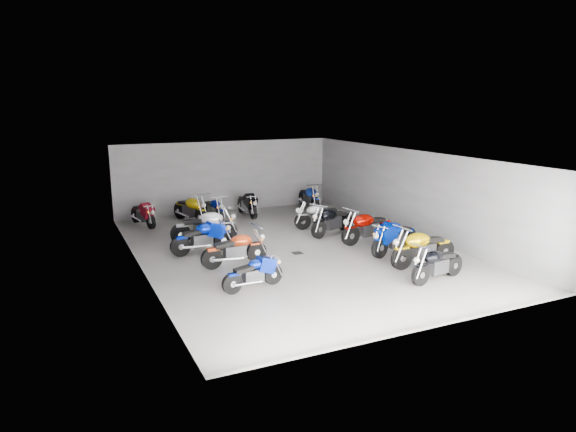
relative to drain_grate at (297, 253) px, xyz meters
name	(u,v)px	position (x,y,z in m)	size (l,w,h in m)	color
ground	(291,249)	(0.00, 0.50, -0.01)	(14.00, 14.00, 0.00)	#9D9A95
wall_back	(226,177)	(0.00, 7.50, 1.59)	(10.00, 0.10, 3.20)	gray
wall_left	(138,217)	(-5.00, 0.50, 1.59)	(0.10, 14.00, 3.20)	gray
wall_right	(411,193)	(5.00, 0.50, 1.59)	(0.10, 14.00, 3.20)	gray
ceiling	(291,155)	(0.00, 0.50, 3.21)	(10.00, 14.00, 0.04)	black
drain_grate	(297,253)	(0.00, 0.00, 0.00)	(0.32, 0.32, 0.01)	black
motorcycle_left_b	(254,273)	(-2.52, -2.50, 0.44)	(1.83, 0.48, 0.81)	black
motorcycle_left_d	(235,249)	(-2.30, -0.37, 0.51)	(2.15, 0.46, 0.94)	black
motorcycle_left_e	(203,238)	(-2.84, 1.38, 0.52)	(2.18, 0.50, 0.96)	black
motorcycle_left_f	(205,227)	(-2.41, 2.60, 0.57)	(2.39, 0.57, 1.05)	black
motorcycle_right_a	(437,264)	(2.38, -4.07, 0.49)	(2.05, 0.56, 0.91)	black
motorcycle_right_b	(423,248)	(2.88, -2.83, 0.56)	(2.38, 0.47, 1.04)	black
motorcycle_right_c	(394,237)	(2.90, -1.38, 0.55)	(2.25, 0.84, 1.01)	black
motorcycle_right_d	(368,227)	(2.87, 0.14, 0.56)	(2.36, 0.55, 1.04)	black
motorcycle_right_e	(332,221)	(2.25, 1.63, 0.54)	(2.19, 0.92, 1.00)	black
motorcycle_right_f	(320,216)	(2.31, 2.70, 0.51)	(2.14, 0.57, 0.95)	black
motorcycle_back_a	(143,214)	(-3.99, 6.10, 0.49)	(0.67, 2.05, 0.92)	black
motorcycle_back_b	(190,209)	(-2.08, 5.94, 0.56)	(0.88, 2.28, 1.03)	black
motorcycle_back_c	(213,209)	(-1.11, 5.88, 0.49)	(0.45, 2.06, 0.91)	black
motorcycle_back_d	(247,204)	(0.50, 6.07, 0.53)	(0.43, 2.21, 0.97)	black
motorcycle_back_f	(309,197)	(3.65, 6.25, 0.55)	(0.52, 2.33, 1.02)	black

